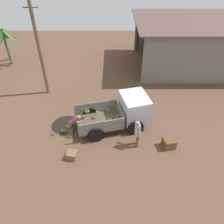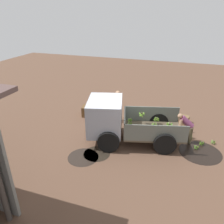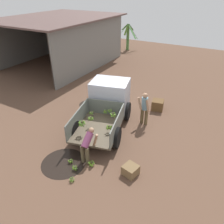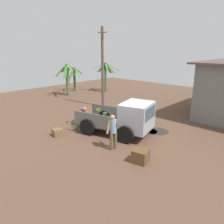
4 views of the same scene
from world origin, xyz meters
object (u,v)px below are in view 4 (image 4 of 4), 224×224
Objects in this scene: person_worker_loading at (81,115)px; banana_bunch_on_ground_2 at (68,121)px; person_foreground_visitor at (113,130)px; wooden_crate_1 at (141,156)px; banana_bunch_on_ground_3 at (83,122)px; wooden_crate_0 at (58,132)px; cargo_truck at (129,118)px; utility_pole at (103,68)px; banana_bunch_on_ground_0 at (75,125)px; banana_bunch_on_ground_1 at (76,122)px.

banana_bunch_on_ground_2 is (-1.25, -0.14, -0.69)m from person_worker_loading.
person_foreground_visitor reaches higher than wooden_crate_1.
wooden_crate_0 is at bearing -75.11° from banana_bunch_on_ground_3.
banana_bunch_on_ground_2 is at bearing 178.53° from cargo_truck.
utility_pole reaches higher than banana_bunch_on_ground_0.
person_worker_loading is 5.43m from wooden_crate_1.
banana_bunch_on_ground_3 is at bearing 164.83° from wooden_crate_1.
person_foreground_visitor is 3.36× the size of wooden_crate_0.
wooden_crate_1 is (5.81, -1.58, 0.20)m from banana_bunch_on_ground_3.
banana_bunch_on_ground_3 is at bearing 41.23° from banana_bunch_on_ground_2.
cargo_truck is 22.06× the size of banana_bunch_on_ground_3.
banana_bunch_on_ground_1 is at bearing 139.23° from banana_bunch_on_ground_0.
wooden_crate_1 is at bearing 8.29° from wooden_crate_0.
utility_pole is 4.75× the size of person_worker_loading.
wooden_crate_0 is at bearing -76.85° from banana_bunch_on_ground_0.
person_foreground_visitor is at bearing -19.57° from banana_bunch_on_ground_3.
person_foreground_visitor is (0.46, -1.81, -0.09)m from cargo_truck.
cargo_truck is 2.63× the size of person_foreground_visitor.
banana_bunch_on_ground_0 is at bearing -9.85° from banana_bunch_on_ground_2.
wooden_crate_1 is (2.21, -1.94, -0.76)m from cargo_truck.
person_foreground_visitor is at bearing -16.48° from person_worker_loading.
utility_pole reaches higher than banana_bunch_on_ground_3.
utility_pole is 5.44m from banana_bunch_on_ground_3.
wooden_crate_0 is (1.36, -1.68, 0.09)m from banana_bunch_on_ground_2.
banana_bunch_on_ground_1 reaches higher than banana_bunch_on_ground_3.
banana_bunch_on_ground_3 is (-3.60, -0.37, -0.96)m from cargo_truck.
cargo_truck is 7.28× the size of wooden_crate_1.
banana_bunch_on_ground_0 is 5.60m from wooden_crate_1.
wooden_crate_1 is (5.19, 0.76, 0.09)m from wooden_crate_0.
banana_bunch_on_ground_3 is 0.40× the size of wooden_crate_0.
wooden_crate_0 reaches higher than banana_bunch_on_ground_0.
person_worker_loading is at bearing -178.85° from cargo_truck.
banana_bunch_on_ground_0 is 1.18× the size of banana_bunch_on_ground_1.
person_foreground_visitor reaches higher than banana_bunch_on_ground_1.
wooden_crate_1 is (6.55, -0.93, 0.19)m from banana_bunch_on_ground_2.
person_worker_loading is at bearing 168.62° from wooden_crate_1.
cargo_truck reaches higher than banana_bunch_on_ground_2.
utility_pole reaches higher than wooden_crate_0.
banana_bunch_on_ground_2 is at bearing -153.36° from banana_bunch_on_ground_1.
banana_bunch_on_ground_2 is (-4.80, 0.79, -0.86)m from person_foreground_visitor.
cargo_truck is 0.72× the size of utility_pole.
banana_bunch_on_ground_2 is at bearing -1.44° from person_foreground_visitor.
wooden_crate_0 is (0.85, -1.94, 0.09)m from banana_bunch_on_ground_1.
wooden_crate_0 is (-3.44, -0.89, -0.77)m from person_foreground_visitor.
person_foreground_visitor is at bearing -9.26° from banana_bunch_on_ground_0.
person_foreground_visitor is 4.39m from banana_bunch_on_ground_3.
utility_pole is at bearing 116.31° from banana_bunch_on_ground_0.
utility_pole is at bearing 118.52° from person_worker_loading.
banana_bunch_on_ground_2 is 1.02× the size of banana_bunch_on_ground_3.
banana_bunch_on_ground_3 is (0.23, 0.39, -0.02)m from banana_bunch_on_ground_1.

